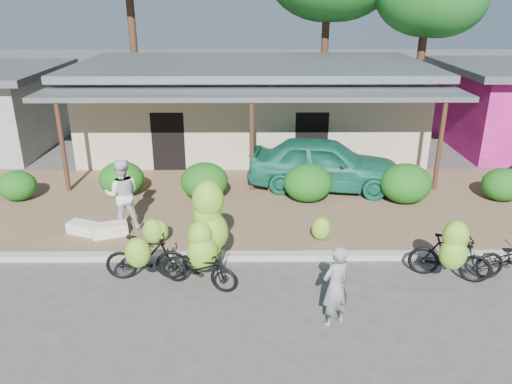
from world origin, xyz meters
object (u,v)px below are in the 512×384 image
(vendor, at_px, (336,286))
(bike_left, at_px, (145,257))
(bike_right, at_px, (451,254))
(sack_near, at_px, (110,230))
(teal_van, at_px, (324,163))
(bystander, at_px, (123,194))
(sack_far, at_px, (83,228))
(bike_center, at_px, (204,243))

(vendor, bearing_deg, bike_left, -54.72)
(bike_right, bearing_deg, sack_near, 94.87)
(teal_van, bearing_deg, bystander, 126.98)
(bike_left, xyz_separation_m, teal_van, (4.45, 5.24, 0.32))
(vendor, bearing_deg, sack_far, -64.76)
(bystander, bearing_deg, bike_left, 104.09)
(sack_near, bearing_deg, bystander, 59.03)
(bike_right, bearing_deg, bike_left, 108.93)
(sack_far, height_order, vendor, vendor)
(bike_right, height_order, teal_van, teal_van)
(bike_left, height_order, vendor, vendor)
(sack_near, height_order, teal_van, teal_van)
(bike_left, bearing_deg, bike_center, -87.69)
(bystander, bearing_deg, vendor, 131.85)
(bike_left, height_order, teal_van, teal_van)
(bike_right, xyz_separation_m, sack_near, (-7.66, 2.06, -0.40))
(sack_far, xyz_separation_m, teal_van, (6.44, 3.16, 0.64))
(bike_right, bearing_deg, bystander, 91.03)
(sack_far, xyz_separation_m, vendor, (5.73, -3.60, 0.54))
(vendor, relative_size, teal_van, 0.35)
(sack_near, relative_size, teal_van, 0.18)
(bike_center, bearing_deg, bike_right, -70.66)
(sack_far, height_order, teal_van, teal_van)
(sack_near, height_order, vendor, vendor)
(bike_right, height_order, vendor, bike_right)
(sack_near, relative_size, bystander, 0.46)
(bystander, relative_size, teal_van, 0.40)
(bike_right, xyz_separation_m, bystander, (-7.38, 2.52, 0.36))
(bike_left, height_order, bystander, bystander)
(bike_center, xyz_separation_m, vendor, (2.50, -1.59, -0.06))
(bystander, height_order, teal_van, bystander)
(bike_center, xyz_separation_m, bike_right, (5.14, -0.17, -0.19))
(bike_left, bearing_deg, vendor, -112.73)
(bike_left, distance_m, bike_center, 1.28)
(vendor, bearing_deg, sack_near, -67.22)
(sack_near, height_order, bystander, bystander)
(sack_far, bearing_deg, bike_right, -14.67)
(bike_right, bearing_deg, bike_center, 107.99)
(sack_near, distance_m, vendor, 6.13)
(bike_left, height_order, sack_far, bike_left)
(bike_left, xyz_separation_m, bike_right, (6.38, -0.11, 0.09))
(vendor, xyz_separation_m, bystander, (-4.75, 3.94, 0.23))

